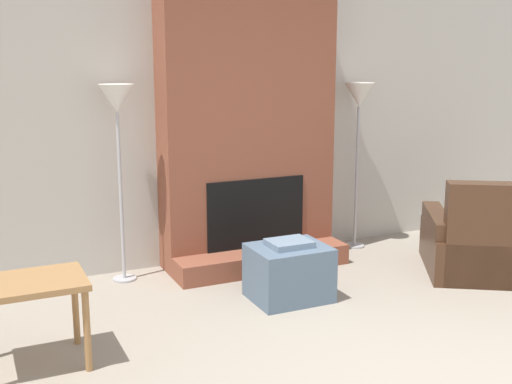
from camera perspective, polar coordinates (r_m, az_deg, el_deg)
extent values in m
cube|color=#BCB7AD|center=(6.14, -1.58, 6.11)|extent=(7.87, 0.06, 2.60)
cube|color=brown|center=(5.95, -0.75, 5.92)|extent=(1.64, 0.37, 2.60)
cube|color=brown|center=(5.89, 0.65, -6.16)|extent=(1.64, 0.32, 0.19)
cube|color=black|center=(5.91, 0.02, -1.91)|extent=(0.97, 0.02, 0.64)
cube|color=slate|center=(5.21, 2.94, -7.17)|extent=(0.61, 0.50, 0.44)
cube|color=slate|center=(5.13, 2.97, -4.58)|extent=(0.33, 0.27, 0.05)
cube|color=#422819|center=(6.22, 19.27, -4.91)|extent=(1.35, 1.38, 0.39)
cube|color=#422819|center=(5.76, 20.28, -3.65)|extent=(0.77, 0.59, 0.90)
cube|color=#422819|center=(6.13, 15.72, -4.20)|extent=(0.63, 0.87, 0.54)
cube|color=#9E7042|center=(4.25, -19.42, -7.65)|extent=(0.66, 0.50, 0.04)
cylinder|color=#9E7042|center=(4.19, -14.79, -11.85)|extent=(0.04, 0.04, 0.53)
cylinder|color=#9E7042|center=(4.58, -15.76, -9.80)|extent=(0.04, 0.04, 0.53)
cylinder|color=#ADADB2|center=(5.82, -11.61, -7.55)|extent=(0.20, 0.20, 0.02)
cylinder|color=#ADADB2|center=(5.62, -11.92, -0.47)|extent=(0.03, 0.03, 1.45)
cone|color=silver|center=(5.50, -12.30, 8.13)|extent=(0.30, 0.30, 0.24)
cylinder|color=#ADADB2|center=(6.73, 8.73, -4.72)|extent=(0.20, 0.20, 0.02)
cylinder|color=#ADADB2|center=(6.56, 8.93, 1.30)|extent=(0.03, 0.03, 1.42)
cone|color=silver|center=(6.46, 9.17, 8.53)|extent=(0.30, 0.30, 0.24)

